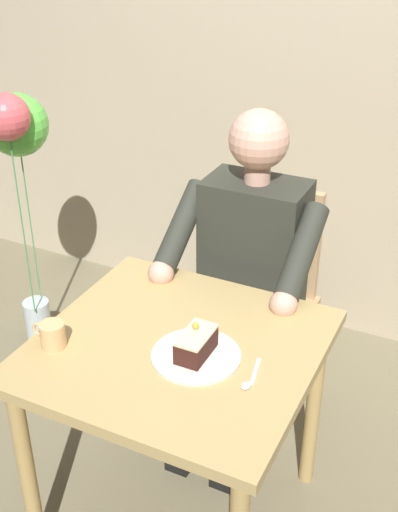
# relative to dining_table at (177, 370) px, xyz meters

# --- Properties ---
(ground_plane) EXTENTS (14.00, 14.00, 0.00)m
(ground_plane) POSITION_rel_dining_table_xyz_m (0.00, 0.00, -0.61)
(ground_plane) COLOR #726A4F
(dining_table) EXTENTS (0.81, 0.78, 0.71)m
(dining_table) POSITION_rel_dining_table_xyz_m (0.00, 0.00, 0.00)
(dining_table) COLOR tan
(dining_table) RESTS_ON ground
(chair) EXTENTS (0.42, 0.42, 0.90)m
(chair) POSITION_rel_dining_table_xyz_m (0.00, -0.70, -0.12)
(chair) COLOR tan
(chair) RESTS_ON ground
(seated_person) EXTENTS (0.53, 0.58, 1.25)m
(seated_person) POSITION_rel_dining_table_xyz_m (0.00, -0.53, 0.04)
(seated_person) COLOR #2E3028
(seated_person) RESTS_ON ground
(dessert_plate) EXTENTS (0.26, 0.26, 0.01)m
(dessert_plate) POSITION_rel_dining_table_xyz_m (-0.08, 0.03, 0.10)
(dessert_plate) COLOR silver
(dessert_plate) RESTS_ON dining_table
(cake_slice) EXTENTS (0.08, 0.14, 0.09)m
(cake_slice) POSITION_rel_dining_table_xyz_m (-0.08, 0.03, 0.15)
(cake_slice) COLOR #381913
(cake_slice) RESTS_ON dessert_plate
(coffee_cup) EXTENTS (0.11, 0.07, 0.08)m
(coffee_cup) POSITION_rel_dining_table_xyz_m (0.32, 0.16, 0.14)
(coffee_cup) COLOR #E5B074
(coffee_cup) RESTS_ON dining_table
(dessert_spoon) EXTENTS (0.03, 0.14, 0.01)m
(dessert_spoon) POSITION_rel_dining_table_xyz_m (-0.26, 0.06, 0.10)
(dessert_spoon) COLOR silver
(dessert_spoon) RESTS_ON dining_table
(balloon_display) EXTENTS (0.28, 0.33, 1.21)m
(balloon_display) POSITION_rel_dining_table_xyz_m (1.04, -0.59, 0.34)
(balloon_display) COLOR #B2C1C6
(balloon_display) RESTS_ON ground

